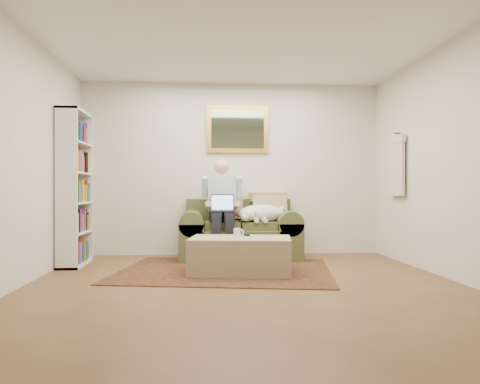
{
  "coord_description": "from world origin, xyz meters",
  "views": [
    {
      "loc": [
        -0.4,
        -4.6,
        0.96
      ],
      "look_at": [
        0.04,
        1.42,
        0.95
      ],
      "focal_mm": 35.0,
      "sensor_mm": 36.0,
      "label": 1
    }
  ],
  "objects": [
    {
      "name": "rug",
      "position": [
        -0.17,
        1.01,
        0.01
      ],
      "size": [
        2.79,
        2.38,
        0.01
      ],
      "primitive_type": "cube",
      "rotation": [
        0.0,
        0.0,
        -0.16
      ],
      "color": "black",
      "rests_on": "room_shell"
    },
    {
      "name": "seated_man",
      "position": [
        -0.17,
        1.88,
        0.71
      ],
      "size": [
        0.56,
        0.79,
        1.42
      ],
      "primitive_type": null,
      "color": "#8CBFD8",
      "rests_on": "sofa"
    },
    {
      "name": "tv_remote",
      "position": [
        0.09,
        1.04,
        0.43
      ],
      "size": [
        0.07,
        0.16,
        0.02
      ],
      "primitive_type": "cube",
      "rotation": [
        0.0,
        0.0,
        0.15
      ],
      "color": "black",
      "rests_on": "ottoman"
    },
    {
      "name": "sofa",
      "position": [
        0.08,
        2.04,
        0.29
      ],
      "size": [
        1.69,
        0.86,
        1.01
      ],
      "color": "#434424",
      "rests_on": "room_shell"
    },
    {
      "name": "coffee_mug",
      "position": [
        -0.03,
        0.92,
        0.47
      ],
      "size": [
        0.08,
        0.08,
        0.1
      ],
      "primitive_type": "cylinder",
      "color": "white",
      "rests_on": "ottoman"
    },
    {
      "name": "sleeping_dog",
      "position": [
        0.38,
        1.95,
        0.64
      ],
      "size": [
        0.69,
        0.44,
        0.26
      ],
      "primitive_type": null,
      "color": "white",
      "rests_on": "sofa"
    },
    {
      "name": "bookshelf",
      "position": [
        -2.1,
        1.6,
        1.0
      ],
      "size": [
        0.28,
        0.8,
        2.0
      ],
      "primitive_type": null,
      "color": "white",
      "rests_on": "room_shell"
    },
    {
      "name": "hanging_shirt",
      "position": [
        2.19,
        1.6,
        1.35
      ],
      "size": [
        0.06,
        0.52,
        0.9
      ],
      "primitive_type": null,
      "color": "#F3D7C9",
      "rests_on": "room_shell"
    },
    {
      "name": "room_shell",
      "position": [
        0.0,
        0.35,
        1.3
      ],
      "size": [
        4.51,
        5.0,
        2.61
      ],
      "color": "brown",
      "rests_on": "ground"
    },
    {
      "name": "ottoman",
      "position": [
        0.0,
        0.83,
        0.21
      ],
      "size": [
        1.25,
        0.89,
        0.42
      ],
      "primitive_type": "cube",
      "rotation": [
        0.0,
        0.0,
        -0.14
      ],
      "color": "tan",
      "rests_on": "room_shell"
    },
    {
      "name": "laptop",
      "position": [
        -0.17,
        1.82,
        0.74
      ],
      "size": [
        0.33,
        0.26,
        0.24
      ],
      "color": "black",
      "rests_on": "seated_man"
    },
    {
      "name": "wall_mirror",
      "position": [
        0.08,
        2.47,
        1.9
      ],
      "size": [
        0.94,
        0.04,
        0.72
      ],
      "color": "gold",
      "rests_on": "room_shell"
    }
  ]
}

